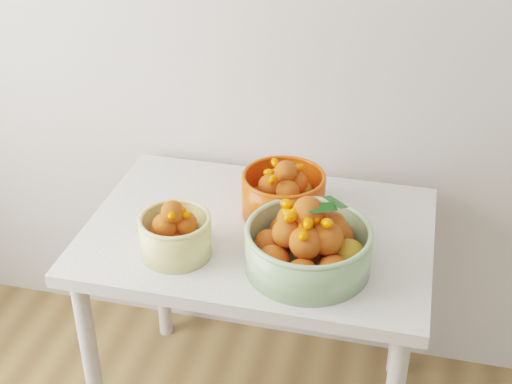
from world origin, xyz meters
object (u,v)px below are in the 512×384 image
(bowl_green, at_px, (308,244))
(bowl_orange, at_px, (284,193))
(bowl_cream, at_px, (175,234))
(table, at_px, (258,255))

(bowl_green, xyz_separation_m, bowl_orange, (-0.12, 0.24, -0.00))
(bowl_cream, xyz_separation_m, bowl_green, (0.36, 0.02, 0.01))
(bowl_green, bearing_deg, bowl_cream, -176.40)
(table, relative_size, bowl_orange, 3.06)
(bowl_green, height_order, bowl_orange, bowl_green)
(bowl_orange, bearing_deg, bowl_cream, -132.62)
(bowl_cream, height_order, bowl_green, bowl_green)
(bowl_green, relative_size, bowl_orange, 1.17)
(bowl_cream, distance_m, bowl_green, 0.36)
(bowl_cream, distance_m, bowl_orange, 0.36)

